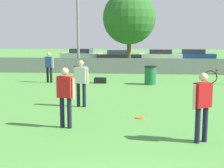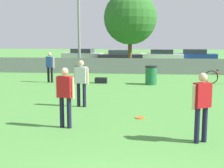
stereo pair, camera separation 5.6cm
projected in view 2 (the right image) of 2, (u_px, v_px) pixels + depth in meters
fence_backline at (138, 66)px, 21.76m from camera, size 22.05×0.07×1.21m
light_pole at (79, 7)px, 22.92m from camera, size 0.90×0.36×8.00m
tree_near_pole at (130, 18)px, 24.69m from camera, size 4.22×4.22×6.17m
player_thrower_red at (202, 102)px, 7.61m from camera, size 0.52×0.40×1.74m
player_defender_red at (65, 93)px, 8.87m from camera, size 0.56×0.32×1.74m
player_receiver_white at (81, 80)px, 11.55m from camera, size 0.57×0.29×1.74m
spectator_in_blue at (50, 65)px, 17.68m from camera, size 0.55×0.30×1.72m
frisbee_disc at (140, 118)px, 10.06m from camera, size 0.30×0.30×0.03m
folding_chair_sideline at (80, 73)px, 17.67m from camera, size 0.62×0.62×0.96m
bicycle_sideline at (222, 77)px, 17.18m from camera, size 1.77×0.58×0.78m
trash_bin at (151, 75)px, 16.99m from camera, size 0.66×0.66×1.03m
gear_bag_sideline at (101, 80)px, 17.54m from camera, size 0.68×0.37×0.33m
parked_car_silver at (83, 55)px, 33.31m from camera, size 4.38×2.30×1.32m
parked_car_dark at (119, 56)px, 31.53m from camera, size 4.67×2.42×1.26m
parked_car_white at (162, 56)px, 32.20m from camera, size 4.48×2.04×1.28m
parked_car_blue at (194, 55)px, 32.64m from camera, size 4.69×2.15×1.29m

